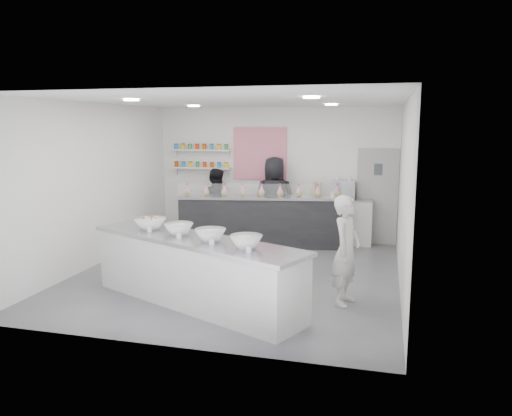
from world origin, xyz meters
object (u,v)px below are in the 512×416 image
Objects in this scene: prep_counter at (195,271)px; espresso_ledge at (341,221)px; back_bar at (261,221)px; woman_prep at (346,250)px; espresso_machine at (343,190)px; staff_right at (274,199)px; staff_left at (215,204)px.

prep_counter is 4.68m from espresso_ledge.
woman_prep is at bearing -67.37° from back_bar.
woman_prep reaches higher than prep_counter.
staff_right is at bearing -173.15° from espresso_machine.
staff_right is (0.26, 4.17, 0.46)m from prep_counter.
espresso_machine is 1.53m from staff_right.
staff_left is 1.40m from staff_right.
woman_prep is (2.05, -3.13, 0.25)m from back_bar.
staff_right reaches higher than prep_counter.
staff_right is at bearing 110.55° from prep_counter.
espresso_machine is (1.68, 0.66, 0.65)m from back_bar.
staff_left is at bearing 56.71° from woman_prep.
staff_right is at bearing -177.83° from staff_left.
back_bar is at bearing 112.88° from prep_counter.
back_bar is at bearing -158.50° from espresso_machine.
back_bar is 1.33m from staff_left.
espresso_ledge is at bearing 92.46° from prep_counter.
woman_prep is at bearing -84.02° from espresso_ledge.
espresso_ledge reaches higher than prep_counter.
prep_counter is at bearing 119.58° from woman_prep.
espresso_machine is at bearing 92.12° from prep_counter.
back_bar is 0.66m from staff_right.
espresso_machine reaches higher than prep_counter.
espresso_machine is 0.27× the size of staff_right.
prep_counter is at bearing 107.37° from staff_left.
espresso_ledge is 3.82m from woman_prep.
espresso_machine is (0.03, 0.00, 0.70)m from espresso_ledge.
back_bar is at bearing 63.23° from staff_right.
staff_left is 0.85× the size of staff_right.
espresso_machine reaches higher than espresso_ledge.
back_bar is 2.18× the size of staff_left.
staff_left reaches higher than woman_prep.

